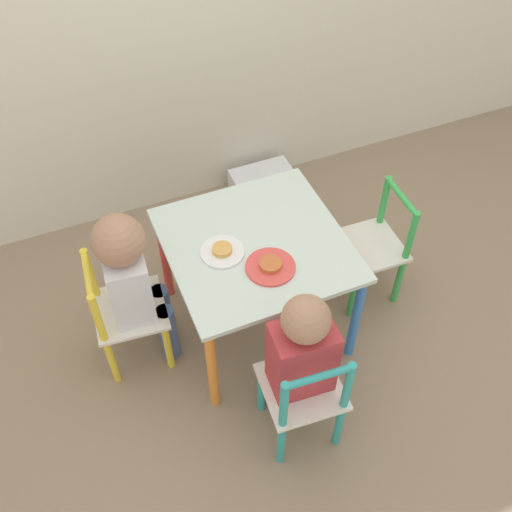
{
  "coord_description": "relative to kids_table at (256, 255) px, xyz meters",
  "views": [
    {
      "loc": [
        -0.57,
        -1.35,
        2.06
      ],
      "look_at": [
        0.0,
        0.0,
        0.41
      ],
      "focal_mm": 42.0,
      "sensor_mm": 36.0,
      "label": 1
    }
  ],
  "objects": [
    {
      "name": "storage_bin",
      "position": [
        0.33,
        0.72,
        -0.35
      ],
      "size": [
        0.31,
        0.17,
        0.13
      ],
      "color": "silver",
      "rests_on": "ground_plane"
    },
    {
      "name": "chair_yellow",
      "position": [
        -0.51,
        0.05,
        -0.16
      ],
      "size": [
        0.28,
        0.28,
        0.52
      ],
      "rotation": [
        0.0,
        0.0,
        1.48
      ],
      "color": "silver",
      "rests_on": "ground_plane"
    },
    {
      "name": "child_left",
      "position": [
        -0.45,
        0.04,
        0.04
      ],
      "size": [
        0.23,
        0.21,
        0.73
      ],
      "rotation": [
        0.0,
        0.0,
        1.48
      ],
      "color": "#4C608E",
      "rests_on": "ground_plane"
    },
    {
      "name": "plate_front",
      "position": [
        -0.0,
        -0.13,
        0.07
      ],
      "size": [
        0.18,
        0.18,
        0.03
      ],
      "color": "#E54C47",
      "rests_on": "kids_table"
    },
    {
      "name": "chair_teal",
      "position": [
        -0.04,
        -0.51,
        -0.16
      ],
      "size": [
        0.28,
        0.28,
        0.52
      ],
      "rotation": [
        0.0,
        0.0,
        -3.22
      ],
      "color": "silver",
      "rests_on": "ground_plane"
    },
    {
      "name": "ground_plane",
      "position": [
        0.0,
        0.0,
        -0.42
      ],
      "size": [
        6.0,
        6.0,
        0.0
      ],
      "primitive_type": "plane",
      "color": "#8C755B"
    },
    {
      "name": "child_front",
      "position": [
        -0.04,
        -0.45,
        0.0
      ],
      "size": [
        0.21,
        0.22,
        0.71
      ],
      "rotation": [
        0.0,
        0.0,
        -3.22
      ],
      "color": "#38383D",
      "rests_on": "ground_plane"
    },
    {
      "name": "kids_table",
      "position": [
        0.0,
        0.0,
        0.0
      ],
      "size": [
        0.64,
        0.64,
        0.48
      ],
      "color": "silver",
      "rests_on": "ground_plane"
    },
    {
      "name": "chair_green",
      "position": [
        0.51,
        -0.02,
        -0.16
      ],
      "size": [
        0.27,
        0.27,
        0.52
      ],
      "rotation": [
        0.0,
        0.0,
        -1.6
      ],
      "color": "silver",
      "rests_on": "ground_plane"
    },
    {
      "name": "plate_left",
      "position": [
        -0.13,
        0.0,
        0.07
      ],
      "size": [
        0.16,
        0.16,
        0.03
      ],
      "color": "white",
      "rests_on": "kids_table"
    }
  ]
}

